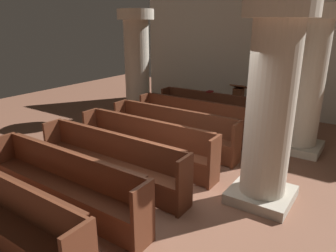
{
  "coord_description": "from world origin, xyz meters",
  "views": [
    {
      "loc": [
        2.73,
        -4.13,
        2.91
      ],
      "look_at": [
        -0.93,
        1.23,
        0.75
      ],
      "focal_mm": 33.63,
      "sensor_mm": 36.0,
      "label": 1
    }
  ],
  "objects_px": {
    "pew_row_6": "(0,213)",
    "pillar_aisle_side": "(307,79)",
    "pew_row_0": "(212,109)",
    "pew_row_3": "(146,142)",
    "pew_row_2": "(173,129)",
    "hymn_book": "(210,92)",
    "pew_row_5": "(65,181)",
    "pillar_far_side": "(137,63)",
    "pillar_aisle_rear": "(271,103)",
    "pew_row_4": "(111,159)",
    "lectern": "(238,104)",
    "pew_row_1": "(195,118)"
  },
  "relations": [
    {
      "from": "pew_row_5",
      "to": "pillar_aisle_side",
      "type": "bearing_deg",
      "value": 62.2
    },
    {
      "from": "hymn_book",
      "to": "lectern",
      "type": "bearing_deg",
      "value": 65.38
    },
    {
      "from": "pillar_aisle_rear",
      "to": "pew_row_4",
      "type": "bearing_deg",
      "value": -157.47
    },
    {
      "from": "pew_row_0",
      "to": "hymn_book",
      "type": "bearing_deg",
      "value": 137.24
    },
    {
      "from": "pew_row_4",
      "to": "hymn_book",
      "type": "bearing_deg",
      "value": 92.61
    },
    {
      "from": "pew_row_0",
      "to": "pew_row_6",
      "type": "distance_m",
      "value": 6.22
    },
    {
      "from": "pew_row_2",
      "to": "pew_row_4",
      "type": "xyz_separation_m",
      "value": [
        0.0,
        -2.07,
        0.0
      ]
    },
    {
      "from": "pew_row_1",
      "to": "pillar_aisle_side",
      "type": "bearing_deg",
      "value": 13.48
    },
    {
      "from": "lectern",
      "to": "hymn_book",
      "type": "height_order",
      "value": "lectern"
    },
    {
      "from": "pew_row_5",
      "to": "pillar_far_side",
      "type": "xyz_separation_m",
      "value": [
        -2.45,
        4.81,
        1.19
      ]
    },
    {
      "from": "pew_row_0",
      "to": "pillar_aisle_side",
      "type": "height_order",
      "value": "pillar_aisle_side"
    },
    {
      "from": "lectern",
      "to": "pillar_aisle_side",
      "type": "bearing_deg",
      "value": -36.48
    },
    {
      "from": "pew_row_4",
      "to": "pew_row_2",
      "type": "bearing_deg",
      "value": 90.0
    },
    {
      "from": "pew_row_0",
      "to": "pew_row_6",
      "type": "bearing_deg",
      "value": -90.0
    },
    {
      "from": "pew_row_2",
      "to": "pew_row_6",
      "type": "distance_m",
      "value": 4.15
    },
    {
      "from": "pew_row_5",
      "to": "pew_row_4",
      "type": "bearing_deg",
      "value": 90.0
    },
    {
      "from": "pillar_far_side",
      "to": "pew_row_0",
      "type": "bearing_deg",
      "value": 8.6
    },
    {
      "from": "pew_row_4",
      "to": "pillar_far_side",
      "type": "xyz_separation_m",
      "value": [
        -2.45,
        3.78,
        1.19
      ]
    },
    {
      "from": "pew_row_6",
      "to": "pillar_aisle_rear",
      "type": "distance_m",
      "value": 4.17
    },
    {
      "from": "pew_row_3",
      "to": "hymn_book",
      "type": "bearing_deg",
      "value": 93.43
    },
    {
      "from": "pew_row_3",
      "to": "pew_row_0",
      "type": "bearing_deg",
      "value": 90.0
    },
    {
      "from": "pew_row_0",
      "to": "pillar_aisle_rear",
      "type": "distance_m",
      "value": 4.17
    },
    {
      "from": "pillar_aisle_rear",
      "to": "lectern",
      "type": "relative_size",
      "value": 3.02
    },
    {
      "from": "pew_row_5",
      "to": "hymn_book",
      "type": "height_order",
      "value": "hymn_book"
    },
    {
      "from": "pew_row_3",
      "to": "pew_row_4",
      "type": "height_order",
      "value": "same"
    },
    {
      "from": "pillar_aisle_side",
      "to": "pillar_aisle_rear",
      "type": "relative_size",
      "value": 1.0
    },
    {
      "from": "pillar_aisle_side",
      "to": "lectern",
      "type": "bearing_deg",
      "value": 143.52
    },
    {
      "from": "pew_row_1",
      "to": "pillar_far_side",
      "type": "distance_m",
      "value": 2.81
    },
    {
      "from": "pew_row_5",
      "to": "pillar_aisle_rear",
      "type": "distance_m",
      "value": 3.46
    },
    {
      "from": "pew_row_3",
      "to": "pillar_aisle_side",
      "type": "xyz_separation_m",
      "value": [
        2.5,
        2.67,
        1.19
      ]
    },
    {
      "from": "pew_row_2",
      "to": "hymn_book",
      "type": "distance_m",
      "value": 2.31
    },
    {
      "from": "pillar_aisle_side",
      "to": "lectern",
      "type": "xyz_separation_m",
      "value": [
        -2.23,
        1.65,
        -1.25
      ]
    },
    {
      "from": "pew_row_4",
      "to": "pew_row_6",
      "type": "relative_size",
      "value": 1.0
    },
    {
      "from": "pew_row_2",
      "to": "pillar_aisle_rear",
      "type": "xyz_separation_m",
      "value": [
        2.5,
        -1.04,
        1.19
      ]
    },
    {
      "from": "pillar_far_side",
      "to": "pillar_aisle_rear",
      "type": "bearing_deg",
      "value": -28.93
    },
    {
      "from": "pew_row_5",
      "to": "pillar_aisle_side",
      "type": "xyz_separation_m",
      "value": [
        2.5,
        4.75,
        1.19
      ]
    },
    {
      "from": "pew_row_4",
      "to": "pillar_aisle_side",
      "type": "distance_m",
      "value": 4.63
    },
    {
      "from": "pew_row_6",
      "to": "pillar_far_side",
      "type": "bearing_deg",
      "value": 112.74
    },
    {
      "from": "lectern",
      "to": "pillar_aisle_rear",
      "type": "bearing_deg",
      "value": -62.71
    },
    {
      "from": "pillar_aisle_side",
      "to": "pillar_far_side",
      "type": "xyz_separation_m",
      "value": [
        -4.96,
        0.07,
        0.0
      ]
    },
    {
      "from": "pew_row_0",
      "to": "hymn_book",
      "type": "height_order",
      "value": "hymn_book"
    },
    {
      "from": "pillar_far_side",
      "to": "hymn_book",
      "type": "xyz_separation_m",
      "value": [
        2.26,
        0.55,
        -0.73
      ]
    },
    {
      "from": "pew_row_1",
      "to": "pillar_aisle_side",
      "type": "height_order",
      "value": "pillar_aisle_side"
    },
    {
      "from": "hymn_book",
      "to": "pew_row_5",
      "type": "bearing_deg",
      "value": -87.89
    },
    {
      "from": "pew_row_6",
      "to": "pillar_aisle_side",
      "type": "bearing_deg",
      "value": 66.6
    },
    {
      "from": "pew_row_0",
      "to": "pew_row_2",
      "type": "bearing_deg",
      "value": -90.0
    },
    {
      "from": "pew_row_3",
      "to": "lectern",
      "type": "xyz_separation_m",
      "value": [
        0.27,
        4.32,
        -0.06
      ]
    },
    {
      "from": "pillar_aisle_rear",
      "to": "lectern",
      "type": "height_order",
      "value": "pillar_aisle_rear"
    },
    {
      "from": "pew_row_5",
      "to": "pew_row_6",
      "type": "height_order",
      "value": "same"
    },
    {
      "from": "pew_row_6",
      "to": "pillar_aisle_rear",
      "type": "bearing_deg",
      "value": 51.2
    }
  ]
}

